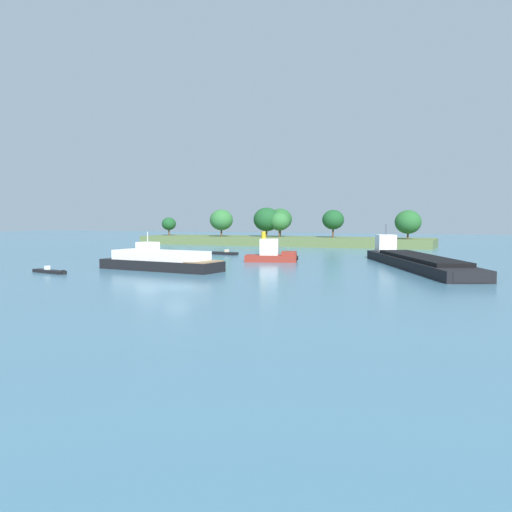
{
  "coord_description": "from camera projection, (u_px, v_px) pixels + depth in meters",
  "views": [
    {
      "loc": [
        28.5,
        -48.63,
        7.03
      ],
      "look_at": [
        -3.29,
        29.5,
        1.2
      ],
      "focal_mm": 38.83,
      "sensor_mm": 36.0,
      "label": 1
    }
  ],
  "objects": [
    {
      "name": "ground_plane",
      "position": [
        177.0,
        287.0,
        56.14
      ],
      "size": [
        400.0,
        400.0,
        0.0
      ],
      "primitive_type": "plane",
      "color": "teal"
    },
    {
      "name": "treeline_island",
      "position": [
        283.0,
        234.0,
        142.26
      ],
      "size": [
        75.64,
        16.45,
        9.72
      ],
      "color": "#566B3D",
      "rests_on": "ground"
    },
    {
      "name": "tugboat",
      "position": [
        272.0,
        254.0,
        88.59
      ],
      "size": [
        8.79,
        5.44,
        4.87
      ],
      "color": "maroon",
      "rests_on": "ground"
    },
    {
      "name": "fishing_skiff",
      "position": [
        49.0,
        271.0,
        70.43
      ],
      "size": [
        6.06,
        2.49,
        0.91
      ],
      "color": "black",
      "rests_on": "ground"
    },
    {
      "name": "small_motorboat",
      "position": [
        225.0,
        253.0,
        105.62
      ],
      "size": [
        5.57,
        2.58,
        1.01
      ],
      "color": "black",
      "rests_on": "ground"
    },
    {
      "name": "cargo_barge",
      "position": [
        415.0,
        261.0,
        78.47
      ],
      "size": [
        20.06,
        37.31,
        5.96
      ],
      "color": "black",
      "rests_on": "ground"
    },
    {
      "name": "white_riverboat",
      "position": [
        161.0,
        261.0,
        74.51
      ],
      "size": [
        18.18,
        7.25,
        5.13
      ],
      "color": "black",
      "rests_on": "ground"
    }
  ]
}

